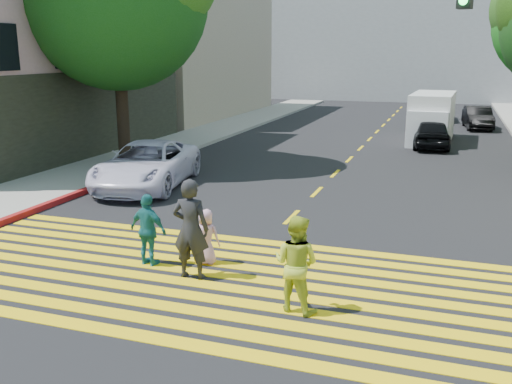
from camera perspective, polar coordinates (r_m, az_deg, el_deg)
The scene contains 16 objects.
ground at distance 10.18m, azimuth -5.59°, elevation -11.55°, with size 120.00×120.00×0.00m, color black.
sidewalk_left at distance 33.05m, azimuth -3.29°, elevation 6.38°, with size 3.00×40.00×0.15m, color gray.
curb_red at distance 18.44m, azimuth -17.53°, elevation -0.21°, with size 0.20×8.00×0.16m, color maroon.
crosswalk at distance 11.24m, azimuth -2.88°, elevation -8.92°, with size 13.40×5.30×0.01m.
lane_line at distance 31.39m, azimuth 11.67°, elevation 5.59°, with size 0.12×34.40×0.01m.
building_left_tan at distance 41.43m, azimuth -10.11°, elevation 14.53°, with size 12.00×16.00×10.00m, color tan.
backdrop_block at distance 56.50m, azimuth 15.50°, elevation 15.03°, with size 30.00×8.00×12.00m, color gray.
pedestrian_man at distance 11.18m, azimuth -6.55°, elevation -3.68°, with size 0.73×0.48×2.01m, color black.
pedestrian_woman at distance 9.79m, azimuth 4.03°, elevation -7.16°, with size 0.83×0.64×1.70m, color #B0C131.
pedestrian_child at distance 11.99m, azimuth -5.03°, elevation -4.49°, with size 0.58×0.38×1.18m, color #DA9EBD.
pedestrian_extra at distance 12.03m, azimuth -10.71°, elevation -3.76°, with size 0.90×0.37×1.53m, color #1D6D72.
white_sedan at distance 19.13m, azimuth -10.87°, elevation 2.70°, with size 2.45×5.32×1.48m, color silver.
dark_car_near at distance 27.89m, azimuth 17.10°, elevation 5.69°, with size 1.63×4.05×1.38m, color black.
silver_car at distance 39.58m, azimuth 17.90°, elevation 7.79°, with size 1.78×4.38×1.27m, color gray.
dark_car_parked at distance 35.73m, azimuth 21.29°, elevation 6.96°, with size 1.37×3.93×1.29m, color black.
white_van at distance 29.56m, azimuth 17.13°, elevation 6.98°, with size 2.13×5.13×2.38m.
Camera 1 is at (3.88, -8.34, 4.35)m, focal length 40.00 mm.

